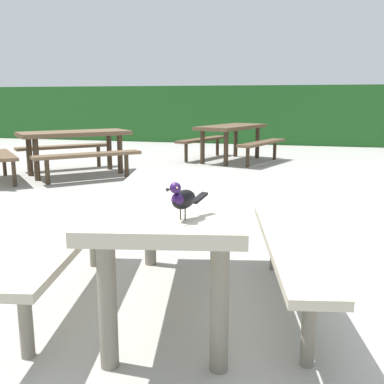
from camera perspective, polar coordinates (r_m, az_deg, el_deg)
name	(u,v)px	position (r m, az deg, el deg)	size (l,w,h in m)	color
ground_plane	(195,306)	(2.96, 0.36, -14.13)	(60.00, 60.00, 0.00)	#A3A099
hedge_wall	(288,115)	(13.57, 11.94, 9.48)	(28.00, 1.28, 1.64)	#235B23
picnic_table_foreground	(176,220)	(2.79, -2.06, -3.52)	(1.99, 2.01, 0.74)	#B2A893
bird_grackle	(182,198)	(2.06, -1.22, -0.79)	(0.14, 0.27, 0.18)	black
picnic_table_mid_left	(75,142)	(7.99, -14.50, 6.08)	(2.40, 2.40, 0.74)	brown
picnic_table_mid_right	(231,134)	(9.49, 4.97, 7.24)	(2.14, 2.16, 0.74)	brown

